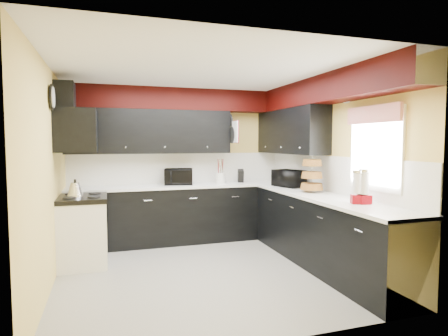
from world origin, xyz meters
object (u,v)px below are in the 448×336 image
Objects in this scene: knife_block at (241,176)px; microwave at (289,178)px; kettle at (75,190)px; toaster_oven at (179,177)px; utensil_crock at (220,178)px.

microwave is at bearing -43.64° from knife_block.
microwave reaches higher than kettle.
toaster_oven is 0.70m from utensil_crock.
toaster_oven reaches higher than utensil_crock.
microwave is at bearing -14.89° from toaster_oven.
microwave is 2.35× the size of kettle.
kettle is (-2.60, -0.78, -0.04)m from knife_block.
utensil_crock is 0.90× the size of kettle.
utensil_crock is 2.32m from kettle.
knife_block is 1.08× the size of kettle.
knife_block is at bearing 12.49° from utensil_crock.
knife_block is (1.08, 0.01, -0.02)m from toaster_oven.
microwave reaches higher than toaster_oven.
utensil_crock is at bearing 31.68° from microwave.
microwave is 3.10m from kettle.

